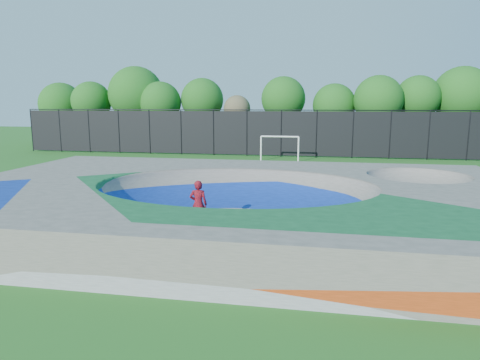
# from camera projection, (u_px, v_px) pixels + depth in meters

# --- Properties ---
(ground) EXTENTS (120.00, 120.00, 0.00)m
(ground) POSITION_uv_depth(u_px,v_px,m) (235.00, 221.00, 16.89)
(ground) COLOR #1D5918
(ground) RESTS_ON ground
(skate_deck) EXTENTS (22.00, 14.00, 1.50)m
(skate_deck) POSITION_uv_depth(u_px,v_px,m) (235.00, 202.00, 16.75)
(skate_deck) COLOR gray
(skate_deck) RESTS_ON ground
(skater) EXTENTS (0.69, 0.49, 1.80)m
(skater) POSITION_uv_depth(u_px,v_px,m) (198.00, 204.00, 15.81)
(skater) COLOR red
(skater) RESTS_ON ground
(skateboard) EXTENTS (0.80, 0.28, 0.05)m
(skateboard) POSITION_uv_depth(u_px,v_px,m) (199.00, 227.00, 15.97)
(skateboard) COLOR black
(skateboard) RESTS_ON ground
(soccer_goal) EXTENTS (3.09, 0.12, 2.04)m
(soccer_goal) POSITION_uv_depth(u_px,v_px,m) (280.00, 144.00, 33.81)
(soccer_goal) COLOR white
(soccer_goal) RESTS_ON ground
(fence) EXTENTS (48.09, 0.09, 4.04)m
(fence) POSITION_uv_depth(u_px,v_px,m) (281.00, 132.00, 36.85)
(fence) COLOR black
(fence) RESTS_ON ground
(treeline) EXTENTS (54.48, 7.04, 8.29)m
(treeline) POSITION_uv_depth(u_px,v_px,m) (307.00, 99.00, 40.73)
(treeline) COLOR #463823
(treeline) RESTS_ON ground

